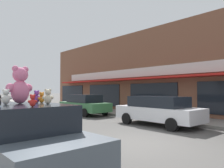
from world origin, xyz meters
TOP-DOWN VIEW (x-y plane):
  - ground_plane at (0.00, 0.00)m, footprint 260.00×260.00m
  - sidewalk_far at (6.38, 0.00)m, footprint 2.82×90.00m
  - storefront_row at (13.59, 5.47)m, footprint 12.67×29.38m
  - plush_art_car at (-3.76, 0.17)m, footprint 2.14×4.74m
  - teddy_bear_giant at (-3.69, 0.45)m, footprint 0.69×0.45m
  - teddy_bear_cream at (-3.27, -0.21)m, footprint 0.27×0.22m
  - teddy_bear_purple at (-3.27, 0.46)m, footprint 0.21×0.23m
  - teddy_bear_red at (-3.87, -0.82)m, footprint 0.19×0.13m
  - teddy_bear_white at (-4.05, 0.29)m, footprint 0.27×0.17m
  - teddy_bear_orange at (-3.18, 0.36)m, footprint 0.21×0.13m
  - parked_car_far_center at (3.86, 1.98)m, footprint 2.01×4.57m
  - parked_car_far_right at (3.86, 8.86)m, footprint 1.95×4.52m

SIDE VIEW (x-z plane):
  - ground_plane at x=0.00m, z-range 0.00..0.00m
  - sidewalk_far at x=6.38m, z-range 0.00..0.15m
  - plush_art_car at x=-3.76m, z-range 0.03..1.54m
  - parked_car_far_right at x=3.86m, z-range 0.03..1.56m
  - parked_car_far_center at x=3.86m, z-range 0.05..1.58m
  - teddy_bear_red at x=-3.87m, z-range 1.51..1.75m
  - teddy_bear_orange at x=-3.18m, z-range 1.51..1.79m
  - teddy_bear_purple at x=-3.27m, z-range 1.50..1.83m
  - teddy_bear_white at x=-4.05m, z-range 1.50..1.86m
  - teddy_bear_cream at x=-3.27m, z-range 1.50..1.86m
  - teddy_bear_giant at x=-3.69m, z-range 1.49..2.41m
  - storefront_row at x=13.59m, z-range 0.00..6.71m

